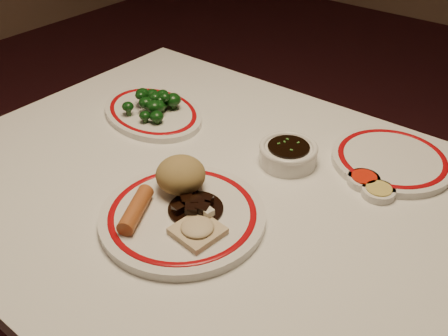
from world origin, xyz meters
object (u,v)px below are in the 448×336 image
fried_wonton (198,229)px  stirfry_heap (194,205)px  spring_roll (136,209)px  rice_mound (181,175)px  broccoli_plate (153,112)px  dining_table (222,221)px  soy_bowl (288,155)px  main_plate (183,216)px  broccoli_pile (155,102)px

fried_wonton → stirfry_heap: (-0.05, 0.04, 0.00)m
spring_roll → fried_wonton: size_ratio=1.32×
rice_mound → broccoli_plate: 0.33m
dining_table → soy_bowl: soy_bowl is taller
main_plate → soy_bowl: bearing=79.9°
broccoli_plate → main_plate: bearing=-37.0°
dining_table → spring_roll: spring_roll is taller
main_plate → broccoli_pile: size_ratio=3.15×
broccoli_pile → stirfry_heap: bearing=-34.7°
soy_bowl → spring_roll: bearing=-107.9°
dining_table → broccoli_pile: broccoli_pile is taller
fried_wonton → soy_bowl: soy_bowl is taller
rice_mound → stirfry_heap: rice_mound is taller
stirfry_heap → spring_roll: bearing=-132.0°
fried_wonton → soy_bowl: bearing=91.7°
fried_wonton → broccoli_plate: bearing=144.9°
main_plate → rice_mound: (-0.05, 0.05, 0.04)m
dining_table → broccoli_pile: size_ratio=9.63×
dining_table → rice_mound: rice_mound is taller
fried_wonton → stirfry_heap: stirfry_heap is taller
main_plate → broccoli_pile: 0.40m
stirfry_heap → soy_bowl: 0.26m
dining_table → main_plate: bearing=-86.3°
main_plate → fried_wonton: 0.07m
dining_table → rice_mound: (-0.04, -0.07, 0.14)m
dining_table → stirfry_heap: bearing=-79.1°
fried_wonton → broccoli_pile: broccoli_pile is taller
rice_mound → spring_roll: (-0.01, -0.11, -0.02)m
dining_table → fried_wonton: size_ratio=14.35×
rice_mound → broccoli_plate: rice_mound is taller
main_plate → broccoli_plate: bearing=143.0°
spring_roll → broccoli_plate: size_ratio=0.33×
spring_roll → soy_bowl: 0.35m
rice_mound → stirfry_heap: size_ratio=0.93×
stirfry_heap → rice_mound: bearing=153.2°
broccoli_plate → broccoli_pile: (0.01, 0.00, 0.03)m
dining_table → broccoli_plate: broccoli_plate is taller
spring_roll → soy_bowl: spring_roll is taller
rice_mound → spring_roll: size_ratio=0.86×
main_plate → stirfry_heap: bearing=59.4°
rice_mound → soy_bowl: (0.10, 0.22, -0.03)m
rice_mound → broccoli_pile: size_ratio=0.76×
spring_roll → broccoli_plate: bearing=104.6°
main_plate → spring_roll: 0.08m
spring_roll → rice_mound: bearing=58.3°
dining_table → spring_roll: (-0.05, -0.18, 0.12)m
rice_mound → stirfry_heap: 0.07m
broccoli_pile → dining_table: bearing=-21.9°
main_plate → soy_bowl: soy_bowl is taller
main_plate → broccoli_pile: (-0.31, 0.24, 0.03)m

